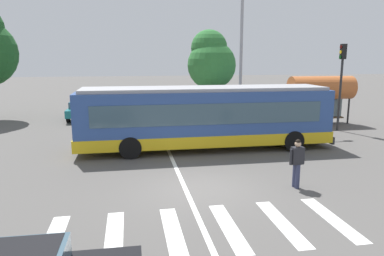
% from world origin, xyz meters
% --- Properties ---
extents(ground_plane, '(160.00, 160.00, 0.00)m').
position_xyz_m(ground_plane, '(0.00, 0.00, 0.00)').
color(ground_plane, '#514F4C').
extents(city_transit_bus, '(12.38, 2.65, 3.06)m').
position_xyz_m(city_transit_bus, '(1.41, 5.37, 1.59)').
color(city_transit_bus, black).
rests_on(city_transit_bus, ground_plane).
extents(pedestrian_crossing_street, '(0.58, 0.32, 1.72)m').
position_xyz_m(pedestrian_crossing_street, '(3.39, -0.50, 0.97)').
color(pedestrian_crossing_street, '#333856').
rests_on(pedestrian_crossing_street, ground_plane).
extents(parked_car_teal, '(1.88, 4.50, 1.35)m').
position_xyz_m(parked_car_teal, '(-5.62, 15.74, 0.77)').
color(parked_car_teal, black).
rests_on(parked_car_teal, ground_plane).
extents(parked_car_black, '(1.91, 4.52, 1.35)m').
position_xyz_m(parked_car_black, '(-2.98, 15.70, 0.77)').
color(parked_car_black, black).
rests_on(parked_car_black, ground_plane).
extents(parked_car_red, '(2.02, 4.57, 1.35)m').
position_xyz_m(parked_car_red, '(-0.36, 16.18, 0.77)').
color(parked_car_red, black).
rests_on(parked_car_red, ground_plane).
extents(parked_car_silver, '(1.91, 4.52, 1.35)m').
position_xyz_m(parked_car_silver, '(2.44, 16.12, 0.77)').
color(parked_car_silver, black).
rests_on(parked_car_silver, ground_plane).
extents(parked_car_white, '(2.21, 4.64, 1.35)m').
position_xyz_m(parked_car_white, '(5.01, 15.95, 0.77)').
color(parked_car_white, black).
rests_on(parked_car_white, ground_plane).
extents(parked_car_blue, '(1.88, 4.50, 1.35)m').
position_xyz_m(parked_car_blue, '(7.83, 15.95, 0.77)').
color(parked_car_blue, black).
rests_on(parked_car_blue, ground_plane).
extents(traffic_light_far_corner, '(0.33, 0.32, 5.26)m').
position_xyz_m(traffic_light_far_corner, '(10.49, 8.48, 3.49)').
color(traffic_light_far_corner, '#28282B').
rests_on(traffic_light_far_corner, ground_plane).
extents(bus_stop_shelter, '(4.35, 1.54, 3.25)m').
position_xyz_m(bus_stop_shelter, '(10.42, 10.57, 2.42)').
color(bus_stop_shelter, '#28282B').
rests_on(bus_stop_shelter, ground_plane).
extents(twin_arm_street_lamp, '(5.38, 0.32, 10.40)m').
position_xyz_m(twin_arm_street_lamp, '(5.03, 11.26, 6.34)').
color(twin_arm_street_lamp, '#939399').
rests_on(twin_arm_street_lamp, ground_plane).
extents(background_tree_right, '(4.33, 4.33, 6.93)m').
position_xyz_m(background_tree_right, '(5.13, 20.42, 4.23)').
color(background_tree_right, brown).
rests_on(background_tree_right, ground_plane).
extents(crosswalk_painted_stripes, '(7.93, 2.91, 0.01)m').
position_xyz_m(crosswalk_painted_stripes, '(-0.47, -3.01, 0.00)').
color(crosswalk_painted_stripes, silver).
rests_on(crosswalk_painted_stripes, ground_plane).
extents(lane_center_line, '(0.16, 24.00, 0.01)m').
position_xyz_m(lane_center_line, '(-0.42, 2.00, 0.00)').
color(lane_center_line, silver).
rests_on(lane_center_line, ground_plane).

